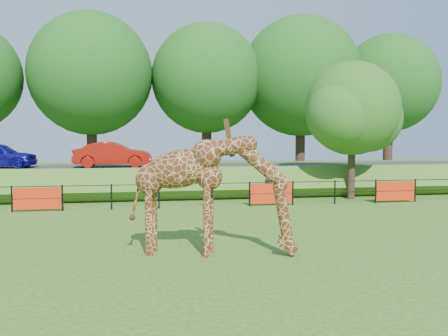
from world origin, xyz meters
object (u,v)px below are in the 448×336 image
at_px(car_red, 113,155).
at_px(tree_east, 354,112).
at_px(giraffe, 214,195).
at_px(visitor, 270,186).

bearing_deg(car_red, tree_east, -107.73).
bearing_deg(giraffe, car_red, 118.55).
bearing_deg(visitor, car_red, -40.69).
height_order(car_red, visitor, car_red).
distance_m(car_red, tree_east, 12.71).
xyz_separation_m(giraffe, tree_east, (8.50, 10.09, 2.67)).
relative_size(car_red, tree_east, 0.61).
height_order(giraffe, visitor, giraffe).
bearing_deg(giraffe, tree_east, 65.50).
distance_m(giraffe, tree_east, 13.46).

